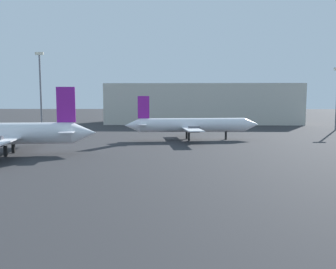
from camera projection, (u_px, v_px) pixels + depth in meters
airplane_on_taxiway at (3, 134)px, 54.85m from camera, size 29.81×25.96×10.85m
airplane_distant at (192, 125)px, 75.09m from camera, size 29.70×21.11×9.53m
light_mast_left at (40, 87)px, 101.61m from camera, size 2.40×0.50×22.53m
terminal_building at (201, 104)px, 129.74m from camera, size 68.59×26.00×14.24m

